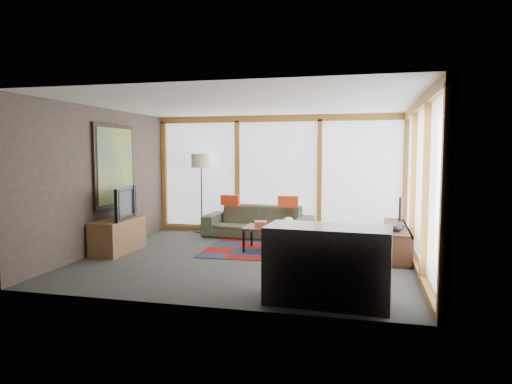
% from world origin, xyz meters
% --- Properties ---
extents(ground, '(5.50, 5.50, 0.00)m').
position_xyz_m(ground, '(0.00, 0.00, 0.00)').
color(ground, '#2E2F2C').
rests_on(ground, ground).
extents(room_envelope, '(5.52, 5.02, 2.62)m').
position_xyz_m(room_envelope, '(0.49, 0.56, 1.54)').
color(room_envelope, '#3C302B').
rests_on(room_envelope, ground).
extents(rug, '(2.89, 1.92, 0.01)m').
position_xyz_m(rug, '(0.42, 0.75, 0.01)').
color(rug, '#651009').
rests_on(rug, ground).
extents(sofa, '(2.34, 1.06, 0.67)m').
position_xyz_m(sofa, '(-0.32, 1.92, 0.33)').
color(sofa, '#333526').
rests_on(sofa, ground).
extents(pillow_left, '(0.41, 0.15, 0.22)m').
position_xyz_m(pillow_left, '(-0.93, 1.90, 0.78)').
color(pillow_left, red).
rests_on(pillow_left, sofa).
extents(pillow_right, '(0.43, 0.18, 0.23)m').
position_xyz_m(pillow_right, '(0.33, 1.88, 0.78)').
color(pillow_right, red).
rests_on(pillow_right, sofa).
extents(floor_lamp, '(0.45, 0.45, 1.77)m').
position_xyz_m(floor_lamp, '(-1.70, 2.23, 0.89)').
color(floor_lamp, '#2E1F16').
rests_on(floor_lamp, ground).
extents(coffee_table, '(1.33, 0.67, 0.44)m').
position_xyz_m(coffee_table, '(0.41, 0.66, 0.22)').
color(coffee_table, '#361E11').
rests_on(coffee_table, ground).
extents(book_stack, '(0.28, 0.32, 0.09)m').
position_xyz_m(book_stack, '(0.02, 0.68, 0.49)').
color(book_stack, brown).
rests_on(book_stack, coffee_table).
extents(vase, '(0.24, 0.24, 0.18)m').
position_xyz_m(vase, '(0.53, 0.70, 0.54)').
color(vase, '#ECE5CB').
rests_on(vase, coffee_table).
extents(bookshelf, '(0.37, 2.02, 0.51)m').
position_xyz_m(bookshelf, '(2.43, 0.86, 0.25)').
color(bookshelf, '#361E11').
rests_on(bookshelf, ground).
extents(bowl_a, '(0.24, 0.24, 0.10)m').
position_xyz_m(bowl_a, '(2.38, 0.35, 0.56)').
color(bowl_a, black).
rests_on(bowl_a, bookshelf).
extents(bowl_b, '(0.19, 0.19, 0.08)m').
position_xyz_m(bowl_b, '(2.47, 0.66, 0.55)').
color(bowl_b, black).
rests_on(bowl_b, bookshelf).
extents(shelf_picture, '(0.12, 0.34, 0.45)m').
position_xyz_m(shelf_picture, '(2.56, 1.66, 0.73)').
color(shelf_picture, black).
rests_on(shelf_picture, bookshelf).
extents(tv_console, '(0.50, 1.20, 0.60)m').
position_xyz_m(tv_console, '(-2.45, -0.07, 0.30)').
color(tv_console, brown).
rests_on(tv_console, ground).
extents(television, '(0.31, 1.01, 0.58)m').
position_xyz_m(television, '(-2.40, -0.05, 0.89)').
color(television, black).
rests_on(television, tv_console).
extents(bar_counter, '(1.50, 0.78, 0.93)m').
position_xyz_m(bar_counter, '(1.46, -2.00, 0.46)').
color(bar_counter, black).
rests_on(bar_counter, ground).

